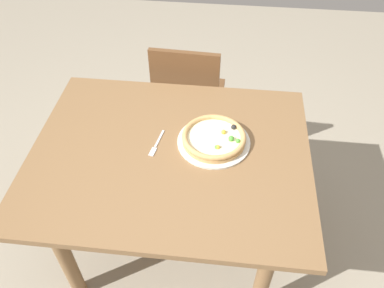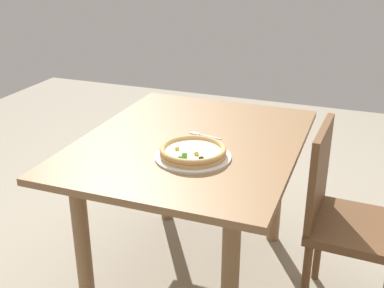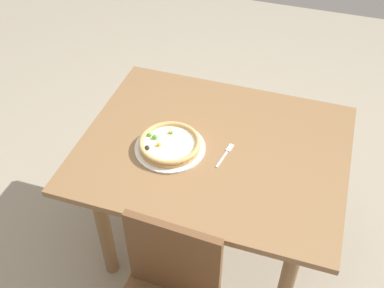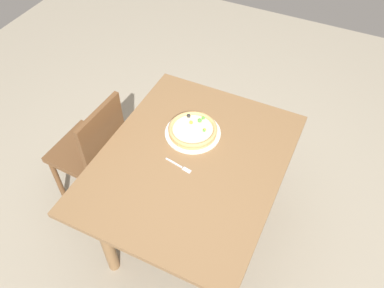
# 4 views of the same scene
# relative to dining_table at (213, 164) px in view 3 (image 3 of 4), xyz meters

# --- Properties ---
(ground_plane) EXTENTS (6.00, 6.00, 0.00)m
(ground_plane) POSITION_rel_dining_table_xyz_m (0.00, 0.00, -0.63)
(ground_plane) COLOR #9E937F
(dining_table) EXTENTS (1.21, 0.98, 0.74)m
(dining_table) POSITION_rel_dining_table_xyz_m (0.00, 0.00, 0.00)
(dining_table) COLOR olive
(dining_table) RESTS_ON ground
(plate) EXTENTS (0.32, 0.32, 0.01)m
(plate) POSITION_rel_dining_table_xyz_m (-0.19, -0.08, 0.12)
(plate) COLOR silver
(plate) RESTS_ON dining_table
(pizza) EXTENTS (0.28, 0.28, 0.04)m
(pizza) POSITION_rel_dining_table_xyz_m (-0.19, -0.08, 0.15)
(pizza) COLOR tan
(pizza) RESTS_ON plate
(fork) EXTENTS (0.04, 0.17, 0.00)m
(fork) POSITION_rel_dining_table_xyz_m (0.07, -0.03, 0.12)
(fork) COLOR silver
(fork) RESTS_ON dining_table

